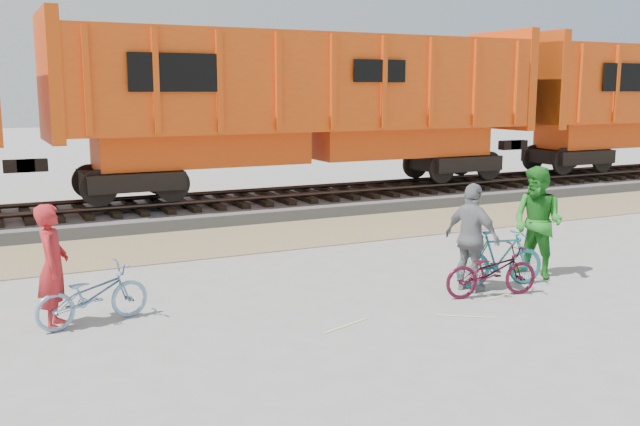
# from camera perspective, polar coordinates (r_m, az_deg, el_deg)

# --- Properties ---
(ground) EXTENTS (120.00, 120.00, 0.00)m
(ground) POSITION_cam_1_polar(r_m,az_deg,el_deg) (11.45, 4.62, -7.13)
(ground) COLOR #9E9E99
(ground) RESTS_ON ground
(gravel_strip) EXTENTS (120.00, 3.00, 0.02)m
(gravel_strip) POSITION_cam_1_polar(r_m,az_deg,el_deg) (16.27, -5.30, -2.01)
(gravel_strip) COLOR #947F5C
(gravel_strip) RESTS_ON ground
(ballast_bed) EXTENTS (120.00, 4.00, 0.30)m
(ballast_bed) POSITION_cam_1_polar(r_m,az_deg,el_deg) (19.51, -8.97, 0.30)
(ballast_bed) COLOR slate
(ballast_bed) RESTS_ON ground
(track) EXTENTS (120.00, 2.60, 0.24)m
(track) POSITION_cam_1_polar(r_m,az_deg,el_deg) (19.46, -8.99, 1.24)
(track) COLOR black
(track) RESTS_ON ballast_bed
(hopper_car_center) EXTENTS (14.00, 3.13, 4.65)m
(hopper_car_center) POSITION_cam_1_polar(r_m,az_deg,el_deg) (20.33, -0.97, 8.89)
(hopper_car_center) COLOR black
(hopper_car_center) RESTS_ON track
(bicycle_blue) EXTENTS (1.73, 0.91, 0.87)m
(bicycle_blue) POSITION_cam_1_polar(r_m,az_deg,el_deg) (10.78, -17.73, -6.26)
(bicycle_blue) COLOR #769EC0
(bicycle_blue) RESTS_ON ground
(bicycle_teal) EXTENTS (1.69, 0.73, 0.98)m
(bicycle_teal) POSITION_cam_1_polar(r_m,az_deg,el_deg) (12.57, 14.19, -3.54)
(bicycle_teal) COLOR #206F79
(bicycle_teal) RESTS_ON ground
(bicycle_maroon) EXTENTS (1.68, 0.84, 0.84)m
(bicycle_maroon) POSITION_cam_1_polar(r_m,az_deg,el_deg) (11.96, 13.54, -4.54)
(bicycle_maroon) COLOR #4D0C21
(bicycle_maroon) RESTS_ON ground
(person_solo) EXTENTS (0.57, 0.73, 1.77)m
(person_solo) POSITION_cam_1_polar(r_m,az_deg,el_deg) (10.71, -20.59, -4.01)
(person_solo) COLOR #AE1E22
(person_solo) RESTS_ON ground
(person_man) EXTENTS (0.99, 1.14, 2.00)m
(person_man) POSITION_cam_1_polar(r_m,az_deg,el_deg) (13.27, 17.02, -0.74)
(person_man) COLOR #227C21
(person_man) RESTS_ON ground
(person_woman) EXTENTS (0.70, 1.14, 1.82)m
(person_woman) POSITION_cam_1_polar(r_m,az_deg,el_deg) (12.09, 12.07, -1.95)
(person_woman) COLOR gray
(person_woman) RESTS_ON ground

